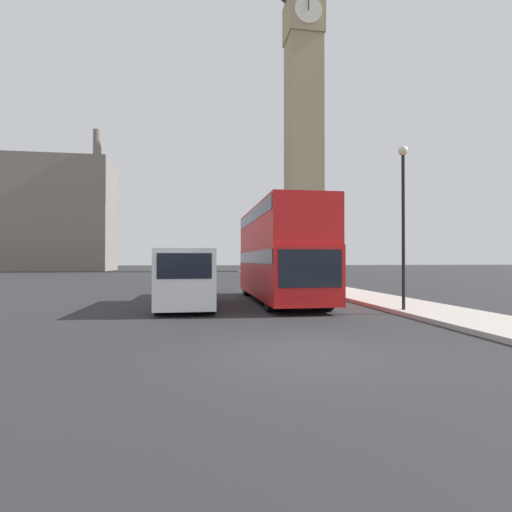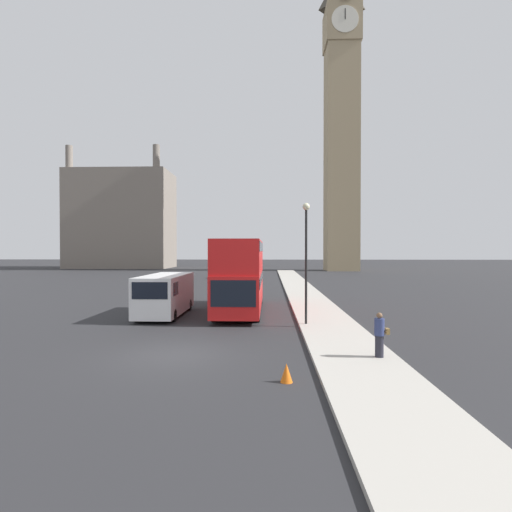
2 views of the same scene
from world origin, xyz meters
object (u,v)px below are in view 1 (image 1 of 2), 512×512
(red_double_decker_bus, at_px, (280,250))
(white_van, at_px, (186,277))
(parked_sedan, at_px, (195,271))
(clock_tower, at_px, (304,109))
(street_lamp, at_px, (403,203))

(red_double_decker_bus, bearing_deg, white_van, -158.37)
(white_van, height_order, parked_sedan, white_van)
(clock_tower, height_order, red_double_decker_bus, clock_tower)
(red_double_decker_bus, xyz_separation_m, parked_sedan, (-3.98, 29.55, -1.73))
(clock_tower, bearing_deg, white_van, -110.44)
(red_double_decker_bus, distance_m, street_lamp, 6.23)
(clock_tower, relative_size, white_van, 9.29)
(white_van, bearing_deg, red_double_decker_bus, 21.63)
(white_van, bearing_deg, clock_tower, 69.56)
(red_double_decker_bus, xyz_separation_m, white_van, (-4.32, -1.71, -1.17))
(white_van, bearing_deg, parked_sedan, 89.38)
(red_double_decker_bus, relative_size, white_van, 1.64)
(street_lamp, distance_m, parked_sedan, 35.33)
(parked_sedan, bearing_deg, street_lamp, -77.49)
(red_double_decker_bus, height_order, street_lamp, street_lamp)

